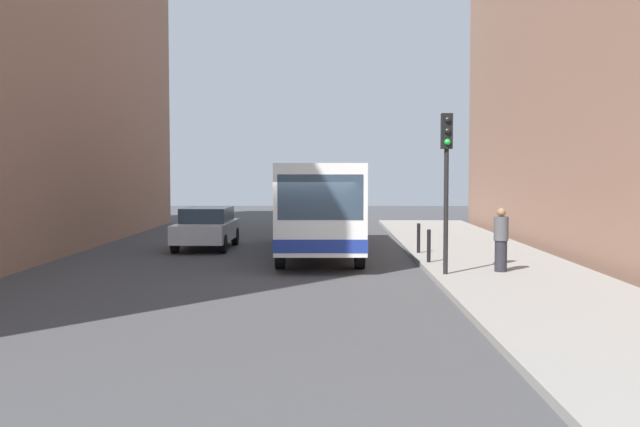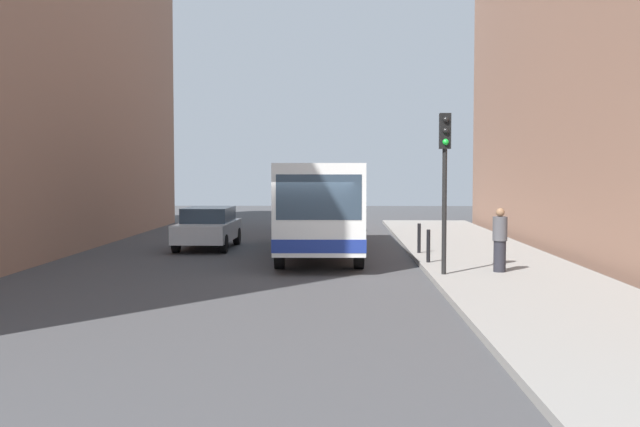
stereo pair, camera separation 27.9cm
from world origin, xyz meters
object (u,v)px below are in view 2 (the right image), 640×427
(bollard_mid, at_px, (419,238))
(car_beside_bus, at_px, (208,227))
(bollard_near, at_px, (428,246))
(car_behind_bus, at_px, (331,214))
(bus, at_px, (320,203))
(traffic_light, at_px, (445,162))
(pedestrian_near_signal, at_px, (500,240))

(bollard_mid, bearing_deg, car_beside_bus, 159.65)
(car_beside_bus, relative_size, bollard_mid, 4.66)
(bollard_near, bearing_deg, car_beside_bus, 144.25)
(car_behind_bus, distance_m, bollard_near, 13.69)
(bus, distance_m, bollard_mid, 3.58)
(bus, distance_m, traffic_light, 7.13)
(bus, distance_m, bollard_near, 4.98)
(bollard_near, distance_m, pedestrian_near_signal, 2.64)
(bus, bearing_deg, traffic_light, 117.18)
(bollard_mid, bearing_deg, bollard_near, -90.00)
(car_behind_bus, relative_size, pedestrian_near_signal, 2.70)
(bollard_near, relative_size, pedestrian_near_signal, 0.57)
(car_beside_bus, bearing_deg, traffic_light, 134.30)
(car_behind_bus, distance_m, bollard_mid, 11.22)
(car_behind_bus, height_order, bollard_near, car_behind_bus)
(bollard_near, bearing_deg, traffic_light, -87.75)
(bus, distance_m, car_behind_bus, 9.79)
(traffic_light, height_order, bollard_mid, traffic_light)
(car_behind_bus, height_order, pedestrian_near_signal, pedestrian_near_signal)
(car_beside_bus, distance_m, pedestrian_near_signal, 11.53)
(traffic_light, distance_m, bollard_near, 3.49)
(bus, relative_size, car_behind_bus, 2.45)
(car_behind_bus, bearing_deg, pedestrian_near_signal, 102.31)
(bollard_mid, bearing_deg, traffic_light, -88.88)
(car_behind_bus, distance_m, pedestrian_near_signal, 16.08)
(pedestrian_near_signal, bearing_deg, car_beside_bus, -168.80)
(car_behind_bus, bearing_deg, bollard_near, 98.24)
(car_beside_bus, relative_size, pedestrian_near_signal, 2.64)
(car_beside_bus, bearing_deg, car_behind_bus, -117.23)
(car_beside_bus, relative_size, traffic_light, 1.08)
(traffic_light, xyz_separation_m, bollard_mid, (-0.10, 5.10, -2.38))
(car_behind_bus, relative_size, bollard_mid, 4.76)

